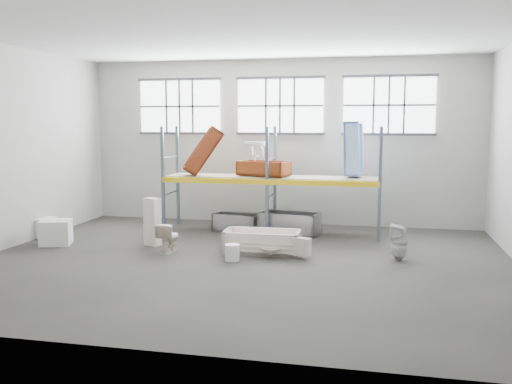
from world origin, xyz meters
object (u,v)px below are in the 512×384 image
(toilet_beige, at_px, (169,237))
(rust_tub_flat, at_px, (264,168))
(bucket, at_px, (232,253))
(carton_near, at_px, (56,232))
(bathtub_beige, at_px, (262,242))
(steel_tub_left, at_px, (237,222))
(steel_tub_right, at_px, (289,223))
(toilet_white, at_px, (399,242))
(cistern_tall, at_px, (152,222))
(blue_tub_upright, at_px, (354,148))

(toilet_beige, xyz_separation_m, rust_tub_flat, (1.74, 2.93, 1.46))
(bucket, relative_size, carton_near, 0.52)
(bathtub_beige, xyz_separation_m, steel_tub_left, (-1.26, 2.49, -0.02))
(steel_tub_right, distance_m, bucket, 3.38)
(toilet_white, distance_m, bucket, 3.80)
(steel_tub_right, bearing_deg, toilet_beige, -132.20)
(carton_near, bearing_deg, bucket, -7.87)
(cistern_tall, relative_size, bucket, 3.19)
(toilet_white, bearing_deg, blue_tub_upright, -145.61)
(steel_tub_left, bearing_deg, steel_tub_right, -5.47)
(bucket, bearing_deg, rust_tub_flat, 89.69)
(toilet_white, distance_m, blue_tub_upright, 3.57)
(cistern_tall, xyz_separation_m, carton_near, (-2.46, -0.44, -0.29))
(cistern_tall, relative_size, rust_tub_flat, 0.84)
(cistern_tall, distance_m, blue_tub_upright, 5.78)
(cistern_tall, height_order, blue_tub_upright, blue_tub_upright)
(bathtub_beige, xyz_separation_m, bucket, (-0.49, -0.94, -0.08))
(toilet_beige, relative_size, toilet_white, 0.88)
(toilet_beige, bearing_deg, carton_near, 1.37)
(steel_tub_left, bearing_deg, cistern_tall, -124.95)
(cistern_tall, relative_size, toilet_white, 1.48)
(cistern_tall, relative_size, blue_tub_upright, 0.82)
(rust_tub_flat, bearing_deg, bathtub_beige, -79.34)
(rust_tub_flat, distance_m, carton_near, 5.80)
(toilet_white, relative_size, steel_tub_left, 0.61)
(blue_tub_upright, bearing_deg, steel_tub_left, -176.75)
(cistern_tall, xyz_separation_m, toilet_white, (6.07, -0.22, -0.20))
(steel_tub_right, distance_m, blue_tub_upright, 2.73)
(blue_tub_upright, bearing_deg, rust_tub_flat, -176.05)
(toilet_white, bearing_deg, bucket, -65.49)
(steel_tub_left, bearing_deg, blue_tub_upright, 3.25)
(steel_tub_left, distance_m, carton_near, 4.92)
(blue_tub_upright, bearing_deg, toilet_white, -66.58)
(bathtub_beige, height_order, cistern_tall, cistern_tall)
(bathtub_beige, distance_m, blue_tub_upright, 3.97)
(steel_tub_left, bearing_deg, bathtub_beige, -63.26)
(toilet_white, height_order, bucket, toilet_white)
(toilet_beige, bearing_deg, steel_tub_left, -103.86)
(toilet_white, bearing_deg, steel_tub_right, -118.59)
(rust_tub_flat, height_order, blue_tub_upright, blue_tub_upright)
(bathtub_beige, relative_size, steel_tub_left, 1.36)
(cistern_tall, height_order, toilet_white, cistern_tall)
(cistern_tall, height_order, carton_near, cistern_tall)
(toilet_white, relative_size, rust_tub_flat, 0.57)
(steel_tub_left, height_order, steel_tub_right, steel_tub_right)
(toilet_beige, relative_size, steel_tub_left, 0.54)
(cistern_tall, bearing_deg, steel_tub_right, 55.47)
(cistern_tall, relative_size, steel_tub_right, 0.73)
(toilet_white, bearing_deg, bathtub_beige, -79.92)
(bathtub_beige, relative_size, cistern_tall, 1.50)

